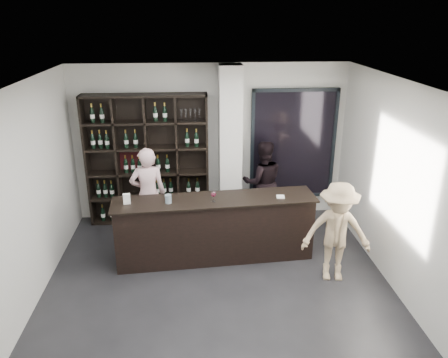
{
  "coord_description": "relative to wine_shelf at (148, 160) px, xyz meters",
  "views": [
    {
      "loc": [
        -0.31,
        -5.05,
        3.73
      ],
      "look_at": [
        0.14,
        1.1,
        1.36
      ],
      "focal_mm": 35.0,
      "sensor_mm": 36.0,
      "label": 1
    }
  ],
  "objects": [
    {
      "name": "structural_column",
      "position": [
        1.5,
        -0.1,
        0.25
      ],
      "size": [
        0.4,
        0.4,
        2.9
      ],
      "primitive_type": "cube",
      "color": "silver",
      "rests_on": "floor"
    },
    {
      "name": "customer",
      "position": [
        2.86,
        -2.17,
        -0.44
      ],
      "size": [
        1.05,
        0.7,
        1.52
      ],
      "primitive_type": "imported",
      "rotation": [
        0.0,
        0.0,
        -0.14
      ],
      "color": "tan",
      "rests_on": "floor"
    },
    {
      "name": "floor",
      "position": [
        1.15,
        -2.57,
        -1.2
      ],
      "size": [
        5.0,
        5.5,
        0.01
      ],
      "primitive_type": "cube",
      "color": "black",
      "rests_on": "ground"
    },
    {
      "name": "taster_pink",
      "position": [
        0.05,
        -0.72,
        -0.37
      ],
      "size": [
        0.65,
        0.48,
        1.65
      ],
      "primitive_type": "imported",
      "rotation": [
        0.0,
        0.0,
        3.28
      ],
      "color": "beige",
      "rests_on": "floor"
    },
    {
      "name": "napkin_stack",
      "position": [
        2.17,
        -1.48,
        -0.15
      ],
      "size": [
        0.13,
        0.13,
        0.02
      ],
      "primitive_type": "cube",
      "rotation": [
        0.0,
        0.0,
        -0.12
      ],
      "color": "white",
      "rests_on": "tasting_counter"
    },
    {
      "name": "spit_cup",
      "position": [
        0.44,
        -1.57,
        -0.1
      ],
      "size": [
        0.13,
        0.13,
        0.13
      ],
      "primitive_type": "cylinder",
      "rotation": [
        0.0,
        0.0,
        0.39
      ],
      "color": "#C7E3F5",
      "rests_on": "tasting_counter"
    },
    {
      "name": "taster_black",
      "position": [
        2.1,
        -0.17,
        -0.42
      ],
      "size": [
        0.79,
        0.63,
        1.56
      ],
      "primitive_type": "imported",
      "rotation": [
        0.0,
        0.0,
        3.19
      ],
      "color": "black",
      "rests_on": "floor"
    },
    {
      "name": "tasting_counter",
      "position": [
        1.14,
        -1.47,
        -0.68
      ],
      "size": [
        3.15,
        0.66,
        1.04
      ],
      "rotation": [
        0.0,
        0.0,
        0.08
      ],
      "color": "black",
      "rests_on": "floor"
    },
    {
      "name": "card_stand",
      "position": [
        -0.18,
        -1.55,
        -0.08
      ],
      "size": [
        0.11,
        0.07,
        0.16
      ],
      "primitive_type": "cube",
      "rotation": [
        0.0,
        0.0,
        0.15
      ],
      "color": "white",
      "rests_on": "tasting_counter"
    },
    {
      "name": "wine_glass",
      "position": [
        1.12,
        -1.56,
        -0.07
      ],
      "size": [
        0.09,
        0.09,
        0.19
      ],
      "primitive_type": null,
      "rotation": [
        0.0,
        0.0,
        0.18
      ],
      "color": "white",
      "rests_on": "tasting_counter"
    },
    {
      "name": "glass_panel",
      "position": [
        2.7,
        0.12,
        0.2
      ],
      "size": [
        1.6,
        0.08,
        2.1
      ],
      "color": "black",
      "rests_on": "floor"
    },
    {
      "name": "wine_shelf",
      "position": [
        0.0,
        0.0,
        0.0
      ],
      "size": [
        2.2,
        0.35,
        2.4
      ],
      "primitive_type": null,
      "color": "black",
      "rests_on": "floor"
    }
  ]
}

